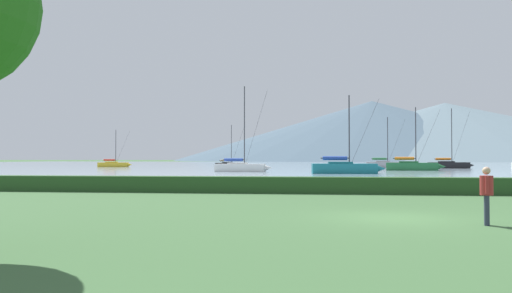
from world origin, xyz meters
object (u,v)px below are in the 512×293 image
object	(u,v)px
sailboat_slip_3	(114,164)
sailboat_slip_1	(241,167)
sailboat_slip_8	(229,164)
person_seated_viewer	(487,191)
sailboat_slip_4	(385,164)
sailboat_slip_7	(345,168)
sailboat_slip_6	(412,166)
sailboat_slip_0	(449,165)

from	to	relation	value
sailboat_slip_3	sailboat_slip_1	bearing A→B (deg)	-52.81
sailboat_slip_1	sailboat_slip_3	bearing A→B (deg)	136.68
sailboat_slip_8	person_seated_viewer	world-z (taller)	sailboat_slip_8
sailboat_slip_3	person_seated_viewer	size ratio (longest dim) A/B	4.87
sailboat_slip_4	sailboat_slip_7	xyz separation A→B (m)	(-10.26, -41.48, 0.04)
sailboat_slip_6	person_seated_viewer	world-z (taller)	sailboat_slip_6
person_seated_viewer	sailboat_slip_7	bearing A→B (deg)	106.95
sailboat_slip_6	sailboat_slip_8	size ratio (longest dim) A/B	1.09
sailboat_slip_3	person_seated_viewer	world-z (taller)	sailboat_slip_3
sailboat_slip_8	person_seated_viewer	xyz separation A→B (m)	(23.33, -90.68, 0.42)
sailboat_slip_0	sailboat_slip_6	distance (m)	20.56
sailboat_slip_6	sailboat_slip_1	bearing A→B (deg)	-149.02
person_seated_viewer	sailboat_slip_8	bearing A→B (deg)	119.71
sailboat_slip_1	sailboat_slip_6	xyz separation A→B (m)	(25.21, 10.89, 0.04)
sailboat_slip_7	person_seated_viewer	xyz separation A→B (m)	(1.39, -47.87, 0.24)
sailboat_slip_0	sailboat_slip_4	xyz separation A→B (m)	(-11.00, 5.88, 0.00)
sailboat_slip_3	sailboat_slip_7	distance (m)	62.71
sailboat_slip_4	sailboat_slip_7	distance (m)	42.74
sailboat_slip_1	sailboat_slip_4	xyz separation A→B (m)	(24.21, 34.73, 0.02)
sailboat_slip_8	person_seated_viewer	distance (m)	93.63
sailboat_slip_8	sailboat_slip_7	bearing A→B (deg)	-68.97
sailboat_slip_1	sailboat_slip_8	distance (m)	36.93
sailboat_slip_1	person_seated_viewer	world-z (taller)	sailboat_slip_1
sailboat_slip_4	sailboat_slip_7	size ratio (longest dim) A/B	1.06
person_seated_viewer	sailboat_slip_0	bearing A→B (deg)	91.90
sailboat_slip_1	sailboat_slip_3	world-z (taller)	sailboat_slip_1
sailboat_slip_4	sailboat_slip_1	bearing A→B (deg)	-120.83
sailboat_slip_0	sailboat_slip_8	distance (m)	43.79
sailboat_slip_1	sailboat_slip_0	bearing A→B (deg)	42.33
sailboat_slip_1	sailboat_slip_4	size ratio (longest dim) A/B	1.17
sailboat_slip_3	sailboat_slip_6	world-z (taller)	sailboat_slip_6
sailboat_slip_7	sailboat_slip_3	bearing A→B (deg)	134.78
sailboat_slip_6	sailboat_slip_4	bearing A→B (deg)	100.01
sailboat_slip_4	person_seated_viewer	size ratio (longest dim) A/B	6.19
sailboat_slip_1	sailboat_slip_7	xyz separation A→B (m)	(13.95, -6.75, 0.05)
person_seated_viewer	sailboat_slip_6	bearing A→B (deg)	96.72
sailboat_slip_7	sailboat_slip_4	bearing A→B (deg)	72.25
sailboat_slip_6	sailboat_slip_7	bearing A→B (deg)	-114.94
sailboat_slip_1	person_seated_viewer	distance (m)	56.74
sailboat_slip_3	sailboat_slip_8	bearing A→B (deg)	-3.35
sailboat_slip_0	sailboat_slip_4	bearing A→B (deg)	149.80
sailboat_slip_6	sailboat_slip_3	bearing A→B (deg)	165.42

